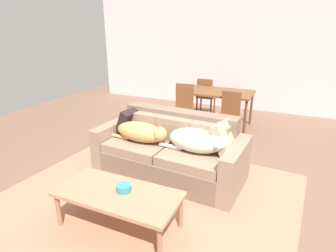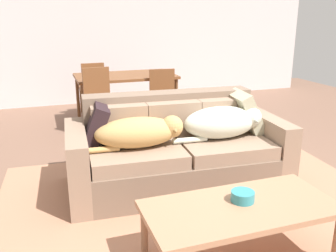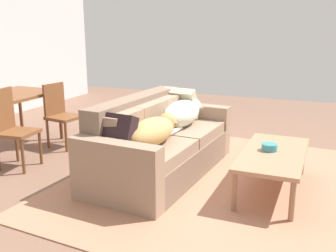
# 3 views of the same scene
# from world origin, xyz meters

# --- Properties ---
(ground_plane) EXTENTS (10.00, 10.00, 0.00)m
(ground_plane) POSITION_xyz_m (0.00, 0.00, 0.00)
(ground_plane) COLOR brown
(back_partition) EXTENTS (8.00, 0.12, 2.70)m
(back_partition) POSITION_xyz_m (0.00, 4.00, 1.35)
(back_partition) COLOR silver
(back_partition) RESTS_ON ground
(area_rug) EXTENTS (3.64, 3.29, 0.01)m
(area_rug) POSITION_xyz_m (-0.22, -0.59, 0.01)
(area_rug) COLOR #AF775A
(area_rug) RESTS_ON ground
(couch) EXTENTS (2.12, 1.07, 0.87)m
(couch) POSITION_xyz_m (-0.22, 0.15, 0.34)
(couch) COLOR #796250
(couch) RESTS_ON ground
(dog_on_left_cushion) EXTENTS (0.94, 0.39, 0.27)m
(dog_on_left_cushion) POSITION_xyz_m (-0.61, 0.03, 0.61)
(dog_on_left_cushion) COLOR tan
(dog_on_left_cushion) RESTS_ON couch
(dog_on_right_cushion) EXTENTS (0.91, 0.39, 0.31)m
(dog_on_right_cushion) POSITION_xyz_m (0.21, 0.01, 0.63)
(dog_on_right_cushion) COLOR silver
(dog_on_right_cushion) RESTS_ON couch
(throw_pillow_by_left_arm) EXTENTS (0.31, 0.42, 0.41)m
(throw_pillow_by_left_arm) POSITION_xyz_m (-0.97, 0.25, 0.65)
(throw_pillow_by_left_arm) COLOR black
(throw_pillow_by_left_arm) RESTS_ON couch
(throw_pillow_by_right_arm) EXTENTS (0.34, 0.46, 0.44)m
(throw_pillow_by_right_arm) POSITION_xyz_m (0.54, 0.15, 0.67)
(throw_pillow_by_right_arm) COLOR #B1AA8A
(throw_pillow_by_right_arm) RESTS_ON couch
(coffee_table) EXTENTS (1.28, 0.60, 0.42)m
(coffee_table) POSITION_xyz_m (-0.24, -1.14, 0.38)
(coffee_table) COLOR #AF7C5B
(coffee_table) RESTS_ON ground
(bowl_on_coffee_table) EXTENTS (0.16, 0.16, 0.07)m
(bowl_on_coffee_table) POSITION_xyz_m (-0.21, -1.09, 0.46)
(bowl_on_coffee_table) COLOR teal
(bowl_on_coffee_table) RESTS_ON coffee_table
(dining_table) EXTENTS (1.47, 0.85, 0.74)m
(dining_table) POSITION_xyz_m (-0.20, 2.42, 0.68)
(dining_table) COLOR brown
(dining_table) RESTS_ON ground
(dining_chair_near_left) EXTENTS (0.44, 0.44, 0.94)m
(dining_chair_near_left) POSITION_xyz_m (-0.69, 1.82, 0.51)
(dining_chair_near_left) COLOR brown
(dining_chair_near_left) RESTS_ON ground
(dining_chair_near_right) EXTENTS (0.45, 0.45, 0.88)m
(dining_chair_near_right) POSITION_xyz_m (0.21, 1.81, 0.48)
(dining_chair_near_right) COLOR brown
(dining_chair_near_right) RESTS_ON ground
(dining_chair_far_left) EXTENTS (0.41, 0.41, 0.87)m
(dining_chair_far_left) POSITION_xyz_m (-0.61, 3.04, 0.49)
(dining_chair_far_left) COLOR brown
(dining_chair_far_left) RESTS_ON ground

